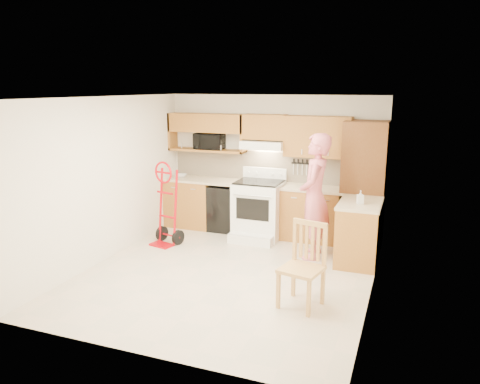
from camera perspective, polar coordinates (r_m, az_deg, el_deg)
The scene contains 28 objects.
floor at distance 6.84m, azimuth -1.49°, elevation -9.99°, with size 4.00×4.50×0.02m, color beige.
ceiling at distance 6.30m, azimuth -1.63°, elevation 11.63°, with size 4.00×4.50×0.02m, color white.
wall_back at distance 8.55m, azimuth 4.15°, elevation 3.44°, with size 4.00×0.02×2.50m, color silver.
wall_front at distance 4.51m, azimuth -12.46°, elevation -5.47°, with size 4.00×0.02×2.50m, color silver.
wall_left at distance 7.43m, azimuth -16.08°, elevation 1.54°, with size 0.02×4.50×2.50m, color silver.
wall_right at distance 6.01m, azimuth 16.50°, elevation -1.10°, with size 0.02×4.50×2.50m, color silver.
backsplash at distance 8.53m, azimuth 4.10°, elevation 3.09°, with size 3.92×0.03×0.55m, color beige.
lower_cab_left at distance 8.99m, azimuth -6.02°, elevation -1.34°, with size 0.90×0.60×0.90m, color #9E652C.
dishwasher at distance 8.70m, azimuth -1.58°, elevation -1.93°, with size 0.60×0.60×0.85m, color black.
lower_cab_right at distance 8.23m, azimuth 9.00°, elevation -2.76°, with size 1.14×0.60×0.90m, color #9E652C.
countertop_left at distance 8.76m, azimuth -4.33°, elevation 1.47°, with size 1.50×0.63×0.04m, color beige.
countertop_right at distance 8.12m, azimuth 9.11°, elevation 0.44°, with size 1.14×0.63×0.04m, color beige.
cab_return_right at distance 7.35m, azimuth 14.39°, elevation -4.92°, with size 0.60×1.00×0.90m, color #9E652C.
countertop_return at distance 7.23m, azimuth 14.59°, elevation -1.37°, with size 0.63×1.00×0.04m, color beige.
pantry_tall at distance 7.98m, azimuth 14.92°, elevation 0.90°, with size 0.70×0.60×2.10m, color #5B2A11.
upper_cab_left at distance 8.73m, azimuth -4.07°, elevation 8.47°, with size 1.50×0.33×0.34m, color #9E652C.
upper_shelf_mw at distance 8.79m, azimuth -4.02°, elevation 5.15°, with size 1.50×0.33×0.04m, color #9E652C.
upper_cab_center at distance 8.33m, azimuth 3.09°, elevation 8.00°, with size 0.76×0.33×0.44m, color #9E652C.
upper_cab_right at distance 8.11m, azimuth 9.53°, elevation 6.71°, with size 1.14×0.33×0.70m, color #9E652C.
range_hood at distance 8.30m, azimuth 2.92°, elevation 5.83°, with size 0.76×0.46×0.14m, color white.
knife_strip at distance 8.36m, azimuth 7.66°, elevation 3.08°, with size 0.40×0.05×0.29m, color black, non-canonical shape.
microwave at distance 8.75m, azimuth -3.75°, elevation 6.25°, with size 0.54×0.37×0.30m, color black.
range at distance 8.19m, azimuth 2.19°, elevation -1.59°, with size 0.82×1.07×1.20m, color white, non-canonical shape.
person at distance 7.26m, azimuth 9.15°, elevation -0.56°, with size 0.71×0.47×1.96m, color #CB606F.
hand_truck at distance 7.93m, azimuth -9.25°, elevation -1.91°, with size 0.51×0.47×1.29m, color #BA060F, non-canonical shape.
dining_chair at distance 5.73m, azimuth 7.55°, elevation -9.02°, with size 0.47×0.51×1.04m, color #B57F50, non-canonical shape.
soap_bottle at distance 7.10m, azimuth 14.56°, elevation -0.61°, with size 0.09×0.09×0.20m, color white.
bowl at distance 8.97m, azimuth -7.26°, elevation 1.99°, with size 0.23×0.23×0.06m, color white.
Camera 1 is at (2.38, -5.83, 2.65)m, focal length 34.74 mm.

